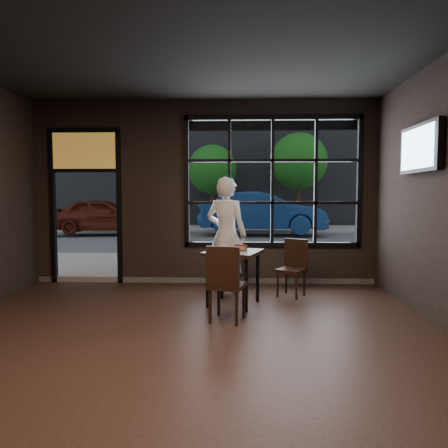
{
  "coord_description": "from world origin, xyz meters",
  "views": [
    {
      "loc": [
        0.59,
        -3.5,
        1.55
      ],
      "look_at": [
        0.4,
        2.2,
        1.15
      ],
      "focal_mm": 32.0,
      "sensor_mm": 36.0,
      "label": 1
    }
  ],
  "objects_px": {
    "chair_near": "(227,283)",
    "man": "(226,235)",
    "cafe_table": "(233,277)",
    "navy_car": "(262,212)"
  },
  "relations": [
    {
      "from": "chair_near",
      "to": "man",
      "type": "relative_size",
      "value": 0.51
    },
    {
      "from": "cafe_table",
      "to": "man",
      "type": "distance_m",
      "value": 0.93
    },
    {
      "from": "cafe_table",
      "to": "navy_car",
      "type": "distance_m",
      "value": 10.13
    },
    {
      "from": "navy_car",
      "to": "chair_near",
      "type": "bearing_deg",
      "value": 177.18
    },
    {
      "from": "chair_near",
      "to": "man",
      "type": "xyz_separation_m",
      "value": [
        -0.06,
        1.49,
        0.45
      ]
    },
    {
      "from": "cafe_table",
      "to": "man",
      "type": "height_order",
      "value": "man"
    },
    {
      "from": "cafe_table",
      "to": "chair_near",
      "type": "distance_m",
      "value": 0.76
    },
    {
      "from": "cafe_table",
      "to": "man",
      "type": "relative_size",
      "value": 0.42
    },
    {
      "from": "man",
      "to": "navy_car",
      "type": "xyz_separation_m",
      "value": [
        1.16,
        9.32,
        -0.02
      ]
    },
    {
      "from": "man",
      "to": "cafe_table",
      "type": "bearing_deg",
      "value": 120.59
    }
  ]
}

